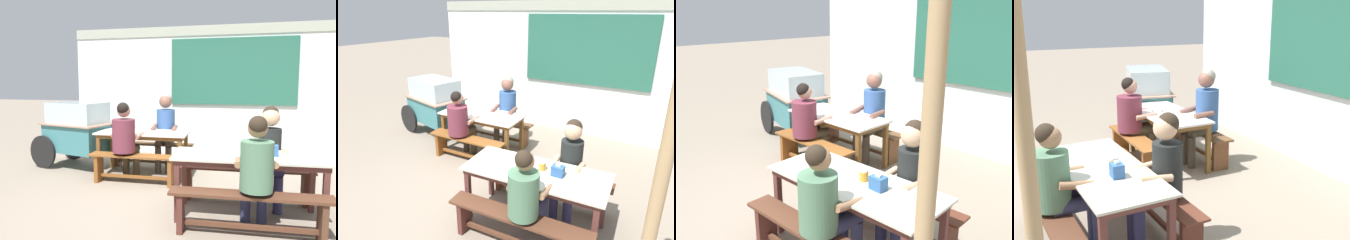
{
  "view_description": "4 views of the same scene",
  "coord_description": "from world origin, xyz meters",
  "views": [
    {
      "loc": [
        0.89,
        -4.16,
        1.58
      ],
      "look_at": [
        -0.38,
        0.8,
        0.98
      ],
      "focal_mm": 35.48,
      "sensor_mm": 36.0,
      "label": 1
    },
    {
      "loc": [
        2.08,
        -3.13,
        2.52
      ],
      "look_at": [
        -0.17,
        0.73,
        0.85
      ],
      "focal_mm": 31.51,
      "sensor_mm": 36.0,
      "label": 2
    },
    {
      "loc": [
        3.07,
        -2.55,
        2.27
      ],
      "look_at": [
        -0.11,
        0.45,
        0.95
      ],
      "focal_mm": 40.32,
      "sensor_mm": 36.0,
      "label": 3
    },
    {
      "loc": [
        4.43,
        -1.25,
        2.15
      ],
      "look_at": [
        0.3,
        0.73,
        0.94
      ],
      "focal_mm": 44.66,
      "sensor_mm": 36.0,
      "label": 4
    }
  ],
  "objects": [
    {
      "name": "bench_near_back",
      "position": [
        0.82,
        0.17,
        0.29
      ],
      "size": [
        1.73,
        0.35,
        0.45
      ],
      "color": "#562B1D",
      "rests_on": "ground_plane"
    },
    {
      "name": "person_left_back_turned",
      "position": [
        -1.02,
        0.6,
        0.72
      ],
      "size": [
        0.46,
        0.54,
        1.26
      ],
      "color": "#423927",
      "rests_on": "ground_plane"
    },
    {
      "name": "condiment_jar",
      "position": [
        0.9,
        -0.26,
        0.79
      ],
      "size": [
        0.09,
        0.09,
        0.11
      ],
      "color": "orange",
      "rests_on": "dining_table_near"
    },
    {
      "name": "bench_far_back",
      "position": [
        -0.89,
        1.55,
        0.3
      ],
      "size": [
        1.54,
        0.33,
        0.45
      ],
      "color": "brown",
      "rests_on": "ground_plane"
    },
    {
      "name": "soup_bowl",
      "position": [
        -1.01,
        0.96,
        0.76
      ],
      "size": [
        0.17,
        0.17,
        0.04
      ],
      "primitive_type": "cylinder",
      "color": "silver",
      "rests_on": "dining_table_far"
    },
    {
      "name": "ground_plane",
      "position": [
        0.0,
        0.0,
        0.0
      ],
      "size": [
        40.0,
        40.0,
        0.0
      ],
      "primitive_type": "plane",
      "color": "gray"
    },
    {
      "name": "person_right_near_table",
      "position": [
        1.11,
        0.12,
        0.73
      ],
      "size": [
        0.4,
        0.52,
        1.27
      ],
      "color": "#2D2C52",
      "rests_on": "ground_plane"
    },
    {
      "name": "dining_table_near",
      "position": [
        0.85,
        -0.33,
        0.66
      ],
      "size": [
        1.75,
        0.8,
        0.74
      ],
      "color": "beige",
      "rests_on": "ground_plane"
    },
    {
      "name": "tissue_box",
      "position": [
        1.11,
        -0.29,
        0.8
      ],
      "size": [
        0.14,
        0.1,
        0.15
      ],
      "color": "#305D9D",
      "rests_on": "dining_table_near"
    },
    {
      "name": "dining_table_far",
      "position": [
        -0.88,
        1.05,
        0.66
      ],
      "size": [
        1.54,
        0.74,
        0.74
      ],
      "color": "silver",
      "rests_on": "ground_plane"
    },
    {
      "name": "person_near_front",
      "position": [
        0.94,
        -0.75,
        0.7
      ],
      "size": [
        0.45,
        0.59,
        1.24
      ],
      "color": "#2E3253",
      "rests_on": "ground_plane"
    },
    {
      "name": "wooden_support_post",
      "position": [
        2.12,
        -1.09,
        1.18
      ],
      "size": [
        0.1,
        0.1,
        2.35
      ],
      "primitive_type": "cylinder",
      "color": "tan",
      "rests_on": "ground_plane"
    },
    {
      "name": "bench_far_front",
      "position": [
        -0.86,
        0.55,
        0.3
      ],
      "size": [
        1.42,
        0.33,
        0.45
      ],
      "color": "brown",
      "rests_on": "ground_plane"
    },
    {
      "name": "bench_near_front",
      "position": [
        0.88,
        -0.83,
        0.31
      ],
      "size": [
        1.65,
        0.35,
        0.45
      ],
      "color": "#543120",
      "rests_on": "ground_plane"
    },
    {
      "name": "backdrop_wall",
      "position": [
        0.02,
        2.85,
        1.43
      ],
      "size": [
        6.05,
        0.23,
        2.71
      ],
      "color": "white",
      "rests_on": "ground_plane"
    },
    {
      "name": "person_center_facing",
      "position": [
        -0.61,
        1.51,
        0.78
      ],
      "size": [
        0.47,
        0.54,
        1.36
      ],
      "color": "#433A2F",
      "rests_on": "ground_plane"
    },
    {
      "name": "food_cart",
      "position": [
        -2.23,
        1.27,
        0.7
      ],
      "size": [
        1.69,
        1.1,
        1.19
      ],
      "color": "teal",
      "rests_on": "ground_plane"
    }
  ]
}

